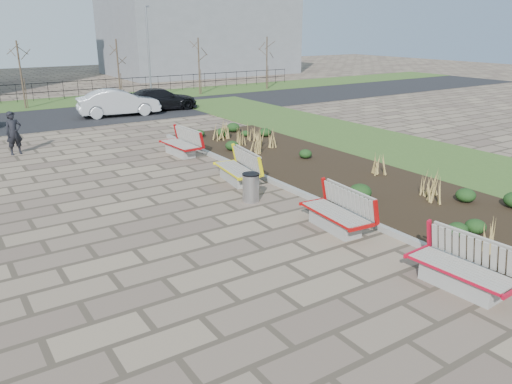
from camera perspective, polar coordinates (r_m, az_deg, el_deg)
ground at (r=9.90m, az=2.34°, el=-11.14°), size 120.00×120.00×0.00m
planting_bed at (r=17.16m, az=9.62°, el=1.86°), size 4.50×18.00×0.10m
planting_curb at (r=15.72m, az=3.36°, el=0.63°), size 0.16×18.00×0.15m
grass_verge_near at (r=20.61m, az=19.41°, el=3.78°), size 5.00×38.00×0.04m
grass_verge_far at (r=35.66m, az=-25.21°, el=8.95°), size 80.00×5.00×0.04m
road at (r=29.80m, az=-23.34°, el=7.60°), size 80.00×7.00×0.02m
bench_a at (r=10.47m, az=22.44°, el=-7.82°), size 1.04×2.16×1.00m
bench_b at (r=12.61m, az=9.04°, el=-2.13°), size 1.07×2.17×1.00m
bench_c at (r=16.28m, az=-2.34°, el=2.85°), size 1.18×2.20×1.00m
bench_d at (r=19.94m, az=-8.70°, el=5.58°), size 1.03×2.15×1.00m
litter_bin at (r=14.47m, az=-0.59°, el=0.48°), size 0.48×0.48×0.83m
pedestrian at (r=21.97m, az=-25.95°, el=6.08°), size 0.68×0.51×1.72m
car_silver at (r=29.54m, az=-15.43°, el=9.83°), size 4.64×2.13×1.48m
car_black at (r=31.01m, az=-10.87°, el=10.38°), size 4.55×2.04×1.29m
tree_c at (r=33.96m, az=-25.26°, el=12.00°), size 1.40×1.40×4.00m
tree_d at (r=35.36m, az=-15.45°, el=13.27°), size 1.40×1.40×4.00m
tree_e at (r=37.67m, az=-6.53°, el=14.08°), size 1.40×1.40×4.00m
tree_f at (r=40.74m, az=1.24°, el=14.52°), size 1.40×1.40×4.00m
lamp_east at (r=35.50m, az=-12.16°, el=15.15°), size 0.24×0.60×6.00m
railing_fence at (r=37.06m, az=-25.72°, el=10.16°), size 44.00×0.10×1.20m
building_grey at (r=55.00m, az=-6.61°, el=18.54°), size 18.00×12.00×10.00m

